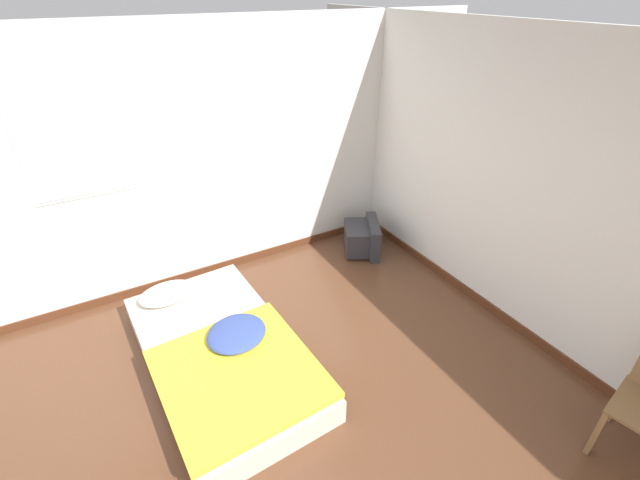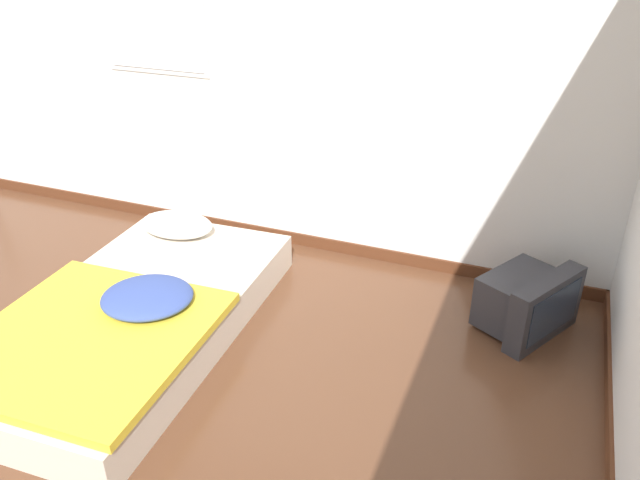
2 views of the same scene
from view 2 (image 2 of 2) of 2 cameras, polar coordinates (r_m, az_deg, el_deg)
wall_back at (r=4.53m, az=-9.96°, el=15.87°), size 7.96×0.08×2.60m
mattress_bed at (r=3.77m, az=-16.68°, el=-6.55°), size 1.23×2.15×0.37m
crt_tv at (r=3.84m, az=18.40°, el=-5.37°), size 0.60×0.65×0.39m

